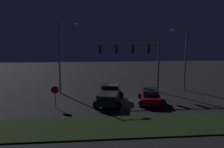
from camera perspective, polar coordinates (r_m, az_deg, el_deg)
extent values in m
plane|color=black|center=(24.72, 2.23, -6.74)|extent=(80.00, 80.00, 0.00)
cube|color=black|center=(17.59, 5.52, -13.46)|extent=(23.89, 4.26, 0.10)
cube|color=black|center=(23.25, -0.70, -6.05)|extent=(3.02, 5.69, 0.55)
cube|color=black|center=(24.22, -0.37, -3.71)|extent=(2.18, 2.22, 0.85)
cube|color=black|center=(24.20, -0.37, -3.41)|extent=(2.02, 1.83, 0.51)
cube|color=black|center=(22.09, -1.03, -5.54)|extent=(2.47, 3.34, 0.45)
cylinder|color=black|center=(25.32, -2.50, -5.41)|extent=(0.80, 0.22, 0.80)
cylinder|color=black|center=(25.10, 2.18, -5.54)|extent=(0.80, 0.22, 0.80)
cylinder|color=black|center=(21.63, -4.05, -8.02)|extent=(0.80, 0.22, 0.80)
cylinder|color=black|center=(21.38, 1.45, -8.22)|extent=(0.80, 0.22, 0.80)
cube|color=maroon|center=(23.80, 9.96, -5.99)|extent=(2.57, 4.65, 0.70)
cube|color=black|center=(23.40, 10.05, -4.67)|extent=(1.94, 2.26, 0.55)
cylinder|color=black|center=(25.26, 7.58, -5.71)|extent=(0.64, 0.22, 0.64)
cylinder|color=black|center=(25.41, 11.75, -5.74)|extent=(0.64, 0.22, 0.64)
cylinder|color=black|center=(22.39, 7.88, -7.70)|extent=(0.64, 0.22, 0.64)
cylinder|color=black|center=(22.55, 12.60, -7.71)|extent=(0.64, 0.22, 0.64)
cylinder|color=slate|center=(28.14, 12.12, 1.81)|extent=(0.24, 0.24, 6.50)
cylinder|color=slate|center=(26.83, 1.78, 7.76)|extent=(10.20, 0.18, 0.18)
cube|color=black|center=(27.55, 9.48, 6.43)|extent=(0.32, 0.44, 0.95)
sphere|color=red|center=(27.32, 9.62, 7.03)|extent=(0.22, 0.22, 0.22)
sphere|color=#59380A|center=(27.33, 9.60, 6.40)|extent=(0.22, 0.22, 0.22)
sphere|color=#0C4719|center=(27.35, 9.59, 5.78)|extent=(0.22, 0.22, 0.22)
cube|color=black|center=(27.12, 5.36, 6.47)|extent=(0.32, 0.44, 0.95)
sphere|color=red|center=(26.88, 5.46, 7.08)|extent=(0.22, 0.22, 0.22)
sphere|color=#59380A|center=(26.89, 5.45, 6.45)|extent=(0.22, 0.22, 0.22)
sphere|color=#0C4719|center=(26.91, 5.44, 5.81)|extent=(0.22, 0.22, 0.22)
cube|color=black|center=(26.82, 1.13, 6.48)|extent=(0.32, 0.44, 0.95)
sphere|color=red|center=(26.58, 1.19, 7.10)|extent=(0.22, 0.22, 0.22)
sphere|color=#59380A|center=(26.60, 1.19, 6.45)|extent=(0.22, 0.22, 0.22)
sphere|color=#0C4719|center=(26.61, 1.19, 5.81)|extent=(0.22, 0.22, 0.22)
cube|color=black|center=(26.68, -3.17, 6.45)|extent=(0.32, 0.44, 0.95)
sphere|color=red|center=(26.43, -3.16, 7.07)|extent=(0.22, 0.22, 0.22)
sphere|color=#59380A|center=(26.45, -3.15, 6.42)|extent=(0.22, 0.22, 0.22)
sphere|color=#0C4719|center=(26.47, -3.14, 5.78)|extent=(0.22, 0.22, 0.22)
cylinder|color=slate|center=(27.40, -13.74, 3.92)|extent=(0.20, 0.20, 8.75)
cylinder|color=slate|center=(27.19, -11.71, 12.88)|extent=(2.23, 0.12, 0.12)
ellipsoid|color=#F9CC72|center=(27.09, -9.29, 12.75)|extent=(0.70, 0.44, 0.30)
cylinder|color=slate|center=(30.03, 18.78, 3.50)|extent=(0.20, 0.20, 8.08)
cylinder|color=slate|center=(29.54, 17.49, 11.05)|extent=(1.87, 0.12, 0.12)
ellipsoid|color=#F9CC72|center=(29.20, 15.76, 10.95)|extent=(0.70, 0.44, 0.30)
cylinder|color=slate|center=(22.28, -14.71, -5.92)|extent=(0.07, 0.07, 2.20)
cylinder|color=#B20C0F|center=(22.07, -14.80, -4.07)|extent=(0.76, 0.03, 0.76)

